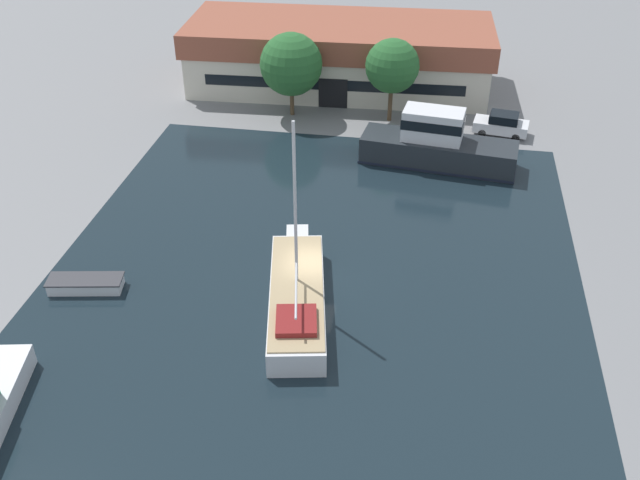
{
  "coord_description": "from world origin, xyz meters",
  "views": [
    {
      "loc": [
        5.72,
        -31.13,
        24.2
      ],
      "look_at": [
        0.0,
        2.81,
        1.0
      ],
      "focal_mm": 40.0,
      "sensor_mm": 36.0,
      "label": 1
    }
  ],
  "objects_px": {
    "parked_car": "(502,124)",
    "small_dinghy": "(86,284)",
    "warehouse_building": "(339,54)",
    "quay_tree_by_water": "(291,64)",
    "motor_cruiser": "(437,145)",
    "quay_tree_near_building": "(392,66)",
    "sailboat_moored": "(297,296)"
  },
  "relations": [
    {
      "from": "quay_tree_by_water",
      "to": "parked_car",
      "type": "relative_size",
      "value": 1.55
    },
    {
      "from": "quay_tree_near_building",
      "to": "small_dinghy",
      "type": "xyz_separation_m",
      "value": [
        -14.52,
        -25.02,
        -4.18
      ]
    },
    {
      "from": "parked_car",
      "to": "small_dinghy",
      "type": "bearing_deg",
      "value": 144.38
    },
    {
      "from": "quay_tree_by_water",
      "to": "motor_cruiser",
      "type": "relative_size",
      "value": 0.6
    },
    {
      "from": "warehouse_building",
      "to": "small_dinghy",
      "type": "relative_size",
      "value": 6.25
    },
    {
      "from": "sailboat_moored",
      "to": "motor_cruiser",
      "type": "distance_m",
      "value": 18.91
    },
    {
      "from": "quay_tree_near_building",
      "to": "small_dinghy",
      "type": "distance_m",
      "value": 29.23
    },
    {
      "from": "motor_cruiser",
      "to": "small_dinghy",
      "type": "relative_size",
      "value": 2.66
    },
    {
      "from": "quay_tree_near_building",
      "to": "motor_cruiser",
      "type": "height_order",
      "value": "quay_tree_near_building"
    },
    {
      "from": "sailboat_moored",
      "to": "motor_cruiser",
      "type": "relative_size",
      "value": 1.01
    },
    {
      "from": "quay_tree_near_building",
      "to": "sailboat_moored",
      "type": "bearing_deg",
      "value": -96.41
    },
    {
      "from": "quay_tree_by_water",
      "to": "parked_car",
      "type": "bearing_deg",
      "value": -3.45
    },
    {
      "from": "quay_tree_near_building",
      "to": "sailboat_moored",
      "type": "xyz_separation_m",
      "value": [
        -2.77,
        -24.65,
        -3.76
      ]
    },
    {
      "from": "warehouse_building",
      "to": "motor_cruiser",
      "type": "distance_m",
      "value": 16.5
    },
    {
      "from": "quay_tree_near_building",
      "to": "motor_cruiser",
      "type": "bearing_deg",
      "value": -60.68
    },
    {
      "from": "small_dinghy",
      "to": "parked_car",
      "type": "bearing_deg",
      "value": 125.62
    },
    {
      "from": "quay_tree_near_building",
      "to": "parked_car",
      "type": "height_order",
      "value": "quay_tree_near_building"
    },
    {
      "from": "parked_car",
      "to": "quay_tree_by_water",
      "type": "bearing_deg",
      "value": 95.29
    },
    {
      "from": "quay_tree_near_building",
      "to": "motor_cruiser",
      "type": "relative_size",
      "value": 0.59
    },
    {
      "from": "sailboat_moored",
      "to": "quay_tree_near_building",
      "type": "bearing_deg",
      "value": 72.85
    },
    {
      "from": "quay_tree_by_water",
      "to": "parked_car",
      "type": "height_order",
      "value": "quay_tree_by_water"
    },
    {
      "from": "quay_tree_near_building",
      "to": "quay_tree_by_water",
      "type": "height_order",
      "value": "quay_tree_by_water"
    },
    {
      "from": "parked_car",
      "to": "small_dinghy",
      "type": "distance_m",
      "value": 33.32
    },
    {
      "from": "warehouse_building",
      "to": "quay_tree_near_building",
      "type": "relative_size",
      "value": 4.0
    },
    {
      "from": "parked_car",
      "to": "motor_cruiser",
      "type": "distance_m",
      "value": 7.57
    },
    {
      "from": "motor_cruiser",
      "to": "parked_car",
      "type": "bearing_deg",
      "value": -33.21
    },
    {
      "from": "quay_tree_by_water",
      "to": "motor_cruiser",
      "type": "bearing_deg",
      "value": -29.7
    },
    {
      "from": "motor_cruiser",
      "to": "quay_tree_by_water",
      "type": "bearing_deg",
      "value": 67.1
    },
    {
      "from": "motor_cruiser",
      "to": "small_dinghy",
      "type": "distance_m",
      "value": 25.82
    },
    {
      "from": "quay_tree_near_building",
      "to": "sailboat_moored",
      "type": "relative_size",
      "value": 0.58
    },
    {
      "from": "sailboat_moored",
      "to": "small_dinghy",
      "type": "xyz_separation_m",
      "value": [
        -11.76,
        -0.37,
        -0.42
      ]
    },
    {
      "from": "warehouse_building",
      "to": "quay_tree_by_water",
      "type": "distance_m",
      "value": 7.66
    }
  ]
}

